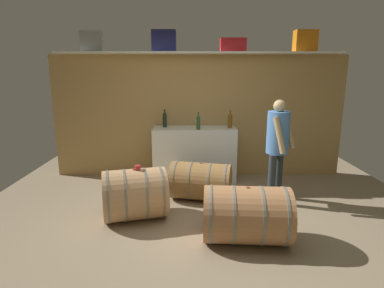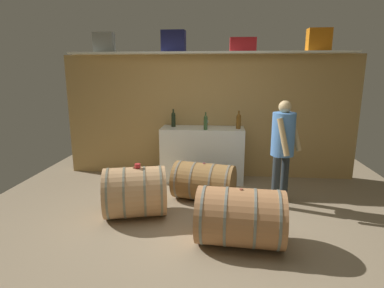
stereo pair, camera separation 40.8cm
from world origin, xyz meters
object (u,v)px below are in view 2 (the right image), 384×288
Objects in this scene: work_cabinet at (202,154)px; tasting_cup at (138,166)px; toolcase_navy at (174,41)px; winemaker_pouring at (283,142)px; wine_bottle_dark at (173,119)px; toolcase_red at (243,45)px; wine_bottle_amber at (239,121)px; wine_barrel_flank at (204,182)px; wine_bottle_green at (206,122)px; toolcase_orange at (319,40)px; toolcase_grey at (104,42)px; wine_barrel_far at (240,217)px; wine_barrel_near at (135,192)px; wine_glass at (206,122)px.

work_cabinet is 18.97× the size of tasting_cup.
toolcase_navy is 0.27× the size of winemaker_pouring.
wine_bottle_dark is 1.65m from tasting_cup.
winemaker_pouring is at bearing -65.73° from toolcase_red.
wine_bottle_amber is 0.20× the size of winemaker_pouring.
wine_bottle_dark is at bearing 134.79° from wine_barrel_flank.
toolcase_navy is at bearing 82.10° from tasting_cup.
wine_bottle_green is (0.57, -0.35, -1.32)m from toolcase_navy.
toolcase_orange reaches higher than wine_bottle_green.
wine_bottle_green is (1.78, -0.35, -1.31)m from toolcase_grey.
work_cabinet is 0.95× the size of winemaker_pouring.
toolcase_navy is 5.31× the size of tasting_cup.
toolcase_grey is 1.11× the size of wine_bottle_dark.
wine_bottle_green is at bearing -71.19° from work_cabinet.
work_cabinet is 1.44× the size of wine_barrel_far.
toolcase_orange is at bearing -0.29° from toolcase_grey.
wine_barrel_far is (-0.06, -2.09, -0.75)m from wine_bottle_amber.
toolcase_navy is 1.74m from wine_bottle_amber.
toolcase_orange is at bearing -174.55° from winemaker_pouring.
toolcase_orange is 2.26m from wine_bottle_green.
winemaker_pouring is (-0.68, -1.11, -1.47)m from toolcase_orange.
wine_bottle_dark is 2.55m from wine_barrel_far.
wine_barrel_far is at bearing -94.09° from toolcase_red.
toolcase_red is 1.19× the size of toolcase_orange.
tasting_cup reaches higher than wine_barrel_far.
wine_glass is at bearing 45.68° from wine_barrel_near.
wine_bottle_amber is at bearing -170.35° from toolcase_orange.
wine_bottle_amber is 2.05m from tasting_cup.
tasting_cup is 0.05× the size of winemaker_pouring.
wine_glass is at bearing -33.28° from work_cabinet.
toolcase_orange is 1.96m from winemaker_pouring.
work_cabinet is at bearing 108.81° from wine_bottle_green.
winemaker_pouring is at bearing 65.68° from wine_barrel_far.
toolcase_orange reaches higher than wine_glass.
toolcase_red is at bearing 30.76° from wine_bottle_green.
toolcase_orange reaches higher than toolcase_grey.
wine_barrel_far is at bearing -64.05° from wine_bottle_dark.
winemaker_pouring is at bearing -32.29° from toolcase_navy.
tasting_cup is (-0.75, -1.52, 0.23)m from work_cabinet.
wine_bottle_green is at bearing -30.54° from toolcase_navy.
toolcase_grey reaches higher than work_cabinet.
wine_barrel_flank is 1.12m from tasting_cup.
toolcase_navy is at bearing 66.09° from wine_barrel_near.
wine_bottle_amber is 4.08× the size of tasting_cup.
toolcase_navy is 1.10× the size of toolcase_orange.
tasting_cup is (0.98, -1.70, -1.68)m from toolcase_grey.
toolcase_navy is 1.47m from wine_glass.
wine_barrel_near is 0.36m from tasting_cup.
wine_bottle_green is 0.29× the size of wine_barrel_flank.
tasting_cup is at bearing -98.22° from wine_bottle_dark.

